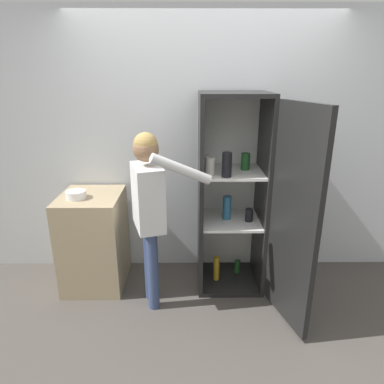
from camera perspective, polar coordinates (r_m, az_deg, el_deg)
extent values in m
plane|color=#4C4742|center=(3.06, 2.52, -20.81)|extent=(12.00, 12.00, 0.00)
cube|color=silver|center=(3.40, 2.00, 7.38)|extent=(7.00, 0.06, 2.55)
cube|color=black|center=(3.58, 6.01, -14.02)|extent=(0.60, 0.60, 0.04)
cube|color=black|center=(3.00, 7.23, 15.88)|extent=(0.60, 0.60, 0.04)
cube|color=white|center=(3.45, 6.01, 1.18)|extent=(0.60, 0.03, 1.75)
cube|color=black|center=(3.16, 1.42, -0.41)|extent=(0.04, 0.60, 1.75)
cube|color=black|center=(3.23, 11.59, -0.38)|extent=(0.03, 0.60, 1.75)
cube|color=white|center=(3.27, 6.39, -4.61)|extent=(0.53, 0.53, 0.02)
cube|color=white|center=(3.11, 6.71, 3.40)|extent=(0.53, 0.53, 0.02)
cube|color=black|center=(2.73, 16.58, -4.48)|extent=(0.21, 0.59, 1.75)
cylinder|color=teal|center=(3.22, 5.84, -2.60)|extent=(0.08, 0.08, 0.22)
cylinder|color=black|center=(2.88, 5.83, 4.53)|extent=(0.08, 0.08, 0.21)
cylinder|color=#B78C1E|center=(3.45, 4.08, -12.54)|extent=(0.06, 0.06, 0.25)
cylinder|color=beige|center=(2.94, 2.99, 4.36)|extent=(0.09, 0.09, 0.15)
cylinder|color=#1E5123|center=(3.61, 7.58, -12.18)|extent=(0.06, 0.06, 0.13)
cylinder|color=black|center=(3.21, 9.48, -3.81)|extent=(0.07, 0.07, 0.12)
cylinder|color=#1E5123|center=(3.13, 8.88, 5.05)|extent=(0.08, 0.08, 0.15)
cylinder|color=#384770|center=(3.15, -7.14, -11.36)|extent=(0.10, 0.10, 0.75)
cylinder|color=#384770|center=(3.02, -6.56, -12.80)|extent=(0.10, 0.10, 0.75)
cube|color=silver|center=(2.81, -7.36, -0.85)|extent=(0.32, 0.43, 0.53)
sphere|color=#8C6647|center=(2.70, -7.72, 7.12)|extent=(0.21, 0.21, 0.21)
sphere|color=#AD894C|center=(2.70, -7.76, 7.87)|extent=(0.19, 0.19, 0.19)
cylinder|color=silver|center=(3.02, -8.11, -0.01)|extent=(0.08, 0.08, 0.50)
cylinder|color=silver|center=(2.58, -1.80, 3.81)|extent=(0.49, 0.22, 0.28)
cube|color=tan|center=(3.45, -15.97, -7.67)|extent=(0.56, 0.63, 0.91)
cylinder|color=white|center=(3.22, -18.79, -0.41)|extent=(0.18, 0.18, 0.07)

